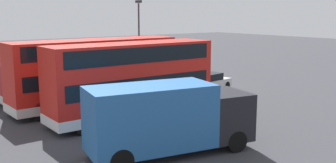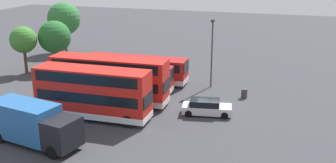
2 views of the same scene
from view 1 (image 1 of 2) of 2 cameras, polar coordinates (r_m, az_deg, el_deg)
ground_plane at (r=33.48m, az=3.39°, el=-0.87°), size 140.00×140.00×0.00m
bus_double_decker_near_end at (r=23.23m, az=-5.20°, el=0.43°), size 2.76×10.38×4.55m
bus_double_decker_second at (r=26.61m, az=-10.37°, el=1.53°), size 3.01×11.65×4.55m
bus_single_deck_third at (r=29.73m, az=-13.44°, el=0.67°), size 2.91×10.72×2.95m
bus_single_deck_fourth at (r=33.17m, az=-15.93°, el=1.51°), size 2.97×11.85×2.95m
box_truck_blue at (r=17.44m, az=0.00°, el=-5.22°), size 3.86×7.84×3.20m
car_hatchback_silver at (r=32.11m, az=5.65°, el=-0.09°), size 2.50×4.65×1.43m
lamp_post_tall at (r=37.46m, az=-4.26°, el=7.04°), size 0.70×0.30×7.44m
waste_bin_yellow at (r=38.09m, az=3.01°, el=1.18°), size 0.60×0.60×0.95m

